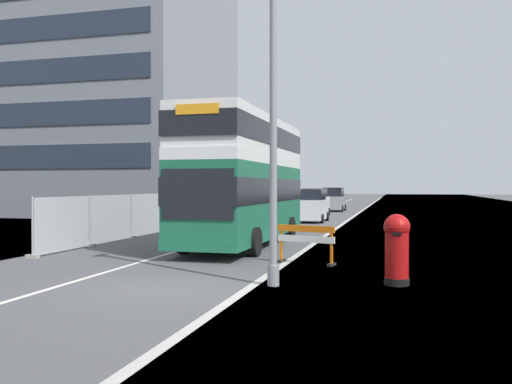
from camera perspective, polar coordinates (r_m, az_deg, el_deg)
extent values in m
cube|color=#4C4C4F|center=(13.12, -9.82, -10.20)|extent=(140.00, 280.00, 0.10)
cube|color=#B2AFA8|center=(12.43, -1.44, -10.58)|extent=(0.24, 196.00, 0.01)
cube|color=silver|center=(14.34, -19.20, -9.10)|extent=(0.16, 168.00, 0.01)
cube|color=#196042|center=(21.94, -1.17, -0.94)|extent=(2.62, 10.61, 2.89)
cube|color=silver|center=(21.95, -1.17, 3.35)|extent=(2.62, 10.61, 0.40)
cube|color=silver|center=(22.02, -1.17, 5.82)|extent=(2.60, 10.51, 1.50)
cube|color=black|center=(21.93, -1.17, 0.19)|extent=(2.65, 10.72, 0.92)
cube|color=black|center=(22.02, -1.17, 5.82)|extent=(2.64, 10.67, 0.82)
cube|color=black|center=(16.89, -6.21, -0.22)|extent=(2.39, 0.07, 1.59)
cube|color=orange|center=(17.05, -6.22, 8.70)|extent=(1.43, 0.06, 0.32)
cube|color=#196042|center=(22.01, -1.17, -4.24)|extent=(2.65, 10.72, 0.36)
cylinder|color=black|center=(19.35, -7.61, -5.02)|extent=(0.30, 1.00, 1.00)
cylinder|color=black|center=(18.52, -0.15, -5.27)|extent=(0.30, 1.00, 1.00)
cylinder|color=black|center=(25.17, -2.15, -3.68)|extent=(0.30, 1.00, 1.00)
cylinder|color=black|center=(24.53, 3.66, -3.80)|extent=(0.30, 1.00, 1.00)
cylinder|color=gray|center=(13.13, 1.84, 7.71)|extent=(0.18, 0.18, 8.06)
cylinder|color=gray|center=(13.21, 1.83, -8.79)|extent=(0.29, 0.29, 0.50)
cylinder|color=black|center=(13.78, 14.61, -9.09)|extent=(0.61, 0.61, 0.18)
cylinder|color=#AD0F0F|center=(13.68, 14.62, -6.17)|extent=(0.57, 0.57, 1.23)
sphere|color=#AD0F0F|center=(13.62, 14.63, -3.60)|extent=(0.63, 0.63, 0.63)
cube|color=black|center=(13.34, 14.62, -4.29)|extent=(0.22, 0.03, 0.07)
cube|color=orange|center=(16.77, 5.26, -3.87)|extent=(1.84, 0.53, 0.20)
cube|color=white|center=(16.79, 5.26, -4.96)|extent=(1.84, 0.53, 0.20)
cube|color=orange|center=(17.17, 2.66, -5.59)|extent=(0.08, 0.08, 1.09)
cube|color=black|center=(17.23, 2.66, -7.26)|extent=(0.24, 0.46, 0.08)
cube|color=orange|center=(16.50, 7.97, -5.85)|extent=(0.08, 0.08, 1.09)
cube|color=black|center=(16.57, 7.97, -7.59)|extent=(0.24, 0.46, 0.08)
cube|color=#A8AAAD|center=(20.86, -19.67, -3.17)|extent=(0.04, 3.26, 1.96)
cube|color=#A8AAAD|center=(23.73, -15.00, -2.69)|extent=(0.04, 3.26, 1.96)
cube|color=#A8AAAD|center=(26.73, -11.37, -2.30)|extent=(0.04, 3.26, 1.96)
cube|color=#A8AAAD|center=(29.82, -8.48, -1.98)|extent=(0.04, 3.26, 1.96)
cube|color=#A8AAAD|center=(32.96, -6.13, -1.72)|extent=(0.04, 3.26, 1.96)
cube|color=#A8AAAD|center=(36.15, -4.20, -1.50)|extent=(0.04, 3.26, 1.96)
cylinder|color=#939699|center=(19.49, -22.51, -3.45)|extent=(0.06, 0.06, 2.06)
cube|color=gray|center=(19.58, -22.49, -6.29)|extent=(0.44, 0.20, 0.12)
cylinder|color=#939699|center=(22.28, -17.18, -2.91)|extent=(0.06, 0.06, 2.06)
cube|color=gray|center=(22.36, -17.18, -5.40)|extent=(0.44, 0.20, 0.12)
cylinder|color=#939699|center=(25.22, -13.08, -2.48)|extent=(0.06, 0.06, 2.06)
cube|color=gray|center=(25.29, -13.07, -4.68)|extent=(0.44, 0.20, 0.12)
cylinder|color=#939699|center=(28.26, -9.84, -2.13)|extent=(0.06, 0.06, 2.06)
cube|color=gray|center=(28.33, -9.84, -4.09)|extent=(0.44, 0.20, 0.12)
cylinder|color=#939699|center=(31.38, -7.25, -1.84)|extent=(0.06, 0.06, 2.06)
cube|color=gray|center=(31.44, -7.24, -3.61)|extent=(0.44, 0.20, 0.12)
cylinder|color=#939699|center=(34.55, -5.12, -1.60)|extent=(0.06, 0.06, 2.06)
cube|color=gray|center=(34.61, -5.12, -3.21)|extent=(0.44, 0.20, 0.12)
cylinder|color=#939699|center=(37.76, -3.36, -1.40)|extent=(0.06, 0.06, 2.06)
cube|color=gray|center=(37.81, -3.35, -2.88)|extent=(0.44, 0.20, 0.12)
cube|color=silver|center=(36.11, 5.82, -1.84)|extent=(1.81, 4.16, 1.28)
cube|color=black|center=(36.08, 5.82, -0.26)|extent=(1.67, 2.29, 0.70)
cylinder|color=black|center=(37.28, 7.51, -2.56)|extent=(0.20, 0.60, 0.60)
cylinder|color=black|center=(37.56, 4.76, -2.54)|extent=(0.20, 0.60, 0.60)
cylinder|color=black|center=(34.73, 6.96, -2.80)|extent=(0.20, 0.60, 0.60)
cylinder|color=black|center=(35.03, 4.02, -2.77)|extent=(0.20, 0.60, 0.60)
cube|color=silver|center=(43.23, 6.20, -1.39)|extent=(1.88, 4.20, 1.32)
cube|color=black|center=(43.21, 6.20, -0.07)|extent=(1.73, 2.31, 0.67)
cylinder|color=black|center=(44.42, 7.65, -2.04)|extent=(0.20, 0.60, 0.60)
cylinder|color=black|center=(44.69, 5.26, -2.02)|extent=(0.20, 0.60, 0.60)
cylinder|color=black|center=(41.84, 7.20, -2.21)|extent=(0.20, 0.60, 0.60)
cylinder|color=black|center=(42.13, 4.67, -2.18)|extent=(0.20, 0.60, 0.60)
cube|color=gray|center=(51.41, 8.18, -1.13)|extent=(1.89, 4.30, 1.20)
cube|color=black|center=(51.39, 8.18, 0.01)|extent=(1.74, 2.37, 0.83)
cylinder|color=black|center=(52.65, 9.37, -1.61)|extent=(0.20, 0.60, 0.60)
cylinder|color=black|center=(52.87, 7.33, -1.60)|extent=(0.20, 0.60, 0.60)
cylinder|color=black|center=(50.00, 9.07, -1.73)|extent=(0.20, 0.60, 0.60)
cylinder|color=black|center=(50.23, 6.93, -1.72)|extent=(0.20, 0.60, 0.60)
cylinder|color=#4C3D2D|center=(54.21, -2.54, 0.14)|extent=(0.31, 0.31, 3.77)
cylinder|color=#4C3D2D|center=(54.07, -1.56, 2.39)|extent=(1.95, 0.38, 1.30)
cylinder|color=#4C3D2D|center=(54.40, -2.00, 1.56)|extent=(1.02, 0.81, 1.20)
cylinder|color=#4C3D2D|center=(54.76, -2.50, 1.55)|extent=(0.37, 1.18, 1.67)
cylinder|color=#4C3D2D|center=(54.78, -3.03, 1.19)|extent=(1.33, 0.92, 1.40)
cylinder|color=#4C3D2D|center=(54.04, -3.26, 2.36)|extent=(1.33, 0.94, 1.95)
cylinder|color=#4C3D2D|center=(53.27, -2.79, 1.15)|extent=(0.25, 2.00, 1.31)
cylinder|color=#4C3D2D|center=(53.55, -2.20, 1.20)|extent=(1.16, 1.22, 1.19)
cylinder|color=#4C3D2D|center=(61.24, -2.69, 0.55)|extent=(0.40, 0.40, 4.49)
cylinder|color=#4C3D2D|center=(61.14, -2.12, 1.86)|extent=(1.40, 0.36, 1.94)
cylinder|color=#4C3D2D|center=(61.74, -2.48, 2.98)|extent=(0.34, 1.18, 1.59)
cylinder|color=#4C3D2D|center=(61.62, -3.22, 2.39)|extent=(1.46, 0.51, 2.05)
cylinder|color=#4C3D2D|center=(60.57, -2.85, 2.09)|extent=(0.22, 1.50, 1.09)
cube|color=gray|center=(53.18, -21.12, 9.74)|extent=(30.71, 17.40, 21.63)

